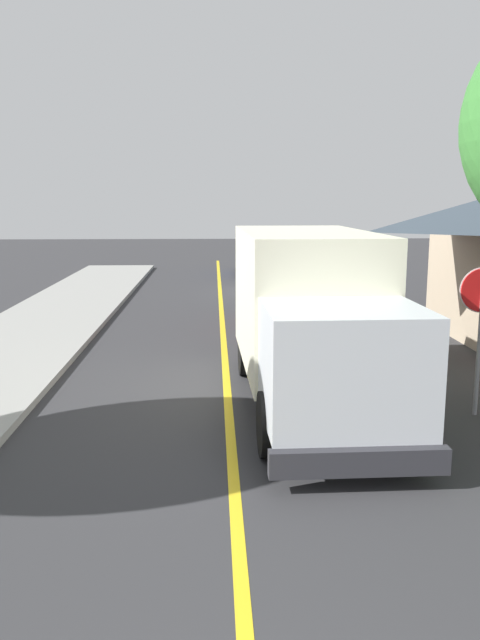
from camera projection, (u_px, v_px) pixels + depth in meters
The scene contains 5 objects.
centre_line_yellow at pixel (228, 399), 12.39m from camera, with size 0.16×56.00×0.01m, color gold.
box_truck at pixel (310, 311), 11.91m from camera, with size 2.58×7.24×3.20m.
parked_car_near at pixel (297, 300), 19.31m from camera, with size 1.92×4.45×1.67m.
parked_car_mid at pixel (266, 274), 26.05m from camera, with size 1.87×4.43×1.67m.
parked_car_far at pixel (254, 258), 32.91m from camera, with size 1.98×4.47×1.67m.
Camera 1 is at (-0.25, -1.89, 3.82)m, focal length 35.99 mm.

